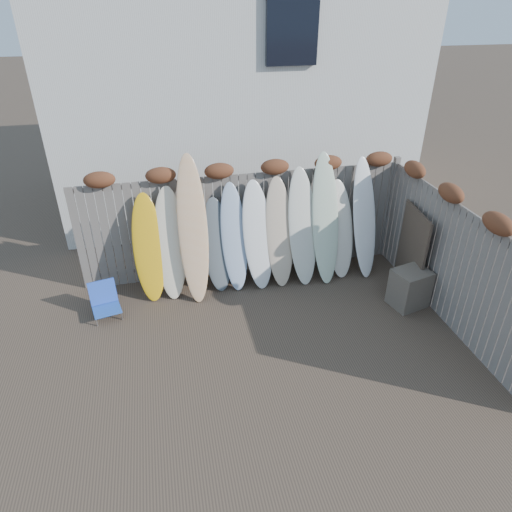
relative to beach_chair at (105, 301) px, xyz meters
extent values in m
plane|color=#493A2D|center=(2.55, -1.50, -0.27)|extent=(80.00, 80.00, 0.00)
cube|color=slate|center=(2.55, 0.90, 0.73)|extent=(6.00, 0.10, 2.00)
cube|color=slate|center=(5.55, 0.90, 0.78)|extent=(0.10, 0.10, 2.10)
ellipsoid|color=brown|center=(0.15, 0.86, 1.83)|extent=(0.52, 0.28, 0.28)
ellipsoid|color=brown|center=(1.15, 0.86, 1.83)|extent=(0.52, 0.28, 0.28)
ellipsoid|color=brown|center=(2.15, 0.86, 1.83)|extent=(0.52, 0.28, 0.28)
ellipsoid|color=brown|center=(3.15, 0.86, 1.83)|extent=(0.52, 0.28, 0.28)
ellipsoid|color=brown|center=(4.15, 0.86, 1.83)|extent=(0.52, 0.28, 0.28)
ellipsoid|color=brown|center=(5.15, 0.86, 1.83)|extent=(0.52, 0.28, 0.28)
cube|color=slate|center=(5.55, -1.30, 0.73)|extent=(0.10, 4.40, 2.00)
ellipsoid|color=brown|center=(5.51, -2.00, 1.83)|extent=(0.28, 0.56, 0.28)
ellipsoid|color=brown|center=(5.51, -0.90, 1.83)|extent=(0.28, 0.56, 0.28)
ellipsoid|color=brown|center=(5.51, 0.20, 1.83)|extent=(0.28, 0.56, 0.28)
cube|color=silver|center=(3.05, 5.00, 2.73)|extent=(8.00, 5.00, 6.00)
cube|color=black|center=(3.85, 2.45, 3.93)|extent=(1.00, 0.12, 1.30)
cube|color=blue|center=(0.02, -0.10, -0.11)|extent=(0.52, 0.48, 0.03)
cube|color=blue|center=(-0.02, 0.10, 0.11)|extent=(0.46, 0.23, 0.41)
cylinder|color=silver|center=(-0.14, -0.31, -0.19)|extent=(0.03, 0.03, 0.17)
cylinder|color=#B6B6BE|center=(-0.21, 0.01, -0.19)|extent=(0.03, 0.03, 0.17)
cylinder|color=#A5A3AB|center=(0.26, -0.22, -0.19)|extent=(0.03, 0.03, 0.17)
cylinder|color=#AEAEB5|center=(0.19, 0.10, -0.19)|extent=(0.03, 0.03, 0.17)
cube|color=#4F423B|center=(5.16, -0.85, 0.07)|extent=(0.69, 0.62, 0.68)
cube|color=#48352C|center=(5.41, -0.34, 0.50)|extent=(0.16, 1.03, 1.55)
ellipsoid|color=#F4B111|center=(0.81, 0.48, 0.66)|extent=(0.54, 0.67, 1.86)
ellipsoid|color=#FCEAC7|center=(1.19, 0.48, 0.70)|extent=(0.60, 0.74, 1.94)
ellipsoid|color=#FFA972|center=(1.59, 0.38, 0.97)|extent=(0.54, 0.89, 2.49)
ellipsoid|color=#525B61|center=(2.01, 0.50, 0.56)|extent=(0.55, 0.63, 1.67)
ellipsoid|color=#A1B6D4|center=(2.32, 0.50, 0.68)|extent=(0.49, 0.70, 1.92)
ellipsoid|color=white|center=(2.75, 0.47, 0.70)|extent=(0.61, 0.74, 1.94)
ellipsoid|color=beige|center=(3.16, 0.47, 0.71)|extent=(0.51, 0.70, 1.97)
ellipsoid|color=silver|center=(3.59, 0.44, 0.78)|extent=(0.57, 0.77, 2.11)
ellipsoid|color=silver|center=(4.02, 0.43, 0.90)|extent=(0.52, 0.83, 2.35)
ellipsoid|color=white|center=(4.34, 0.48, 0.63)|extent=(0.60, 0.70, 1.82)
ellipsoid|color=white|center=(4.80, 0.45, 0.83)|extent=(0.51, 0.81, 2.21)
camera|label=1|loc=(1.15, -6.67, 4.53)|focal=32.00mm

